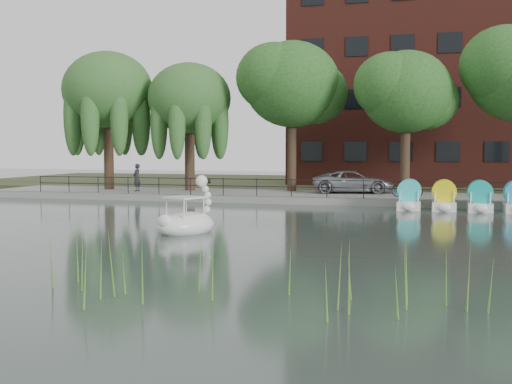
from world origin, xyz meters
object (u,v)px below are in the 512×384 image
at_px(bicycle, 407,188).
at_px(pedestrian, 137,176).
at_px(swan_boat, 187,220).
at_px(minivan, 353,180).

xyz_separation_m(bicycle, pedestrian, (-16.54, 0.11, 0.49)).
bearing_deg(pedestrian, bicycle, 92.27).
xyz_separation_m(bicycle, swan_boat, (-7.41, -14.51, -0.44)).
distance_m(bicycle, pedestrian, 16.55).
bearing_deg(swan_boat, bicycle, 86.84).
relative_size(bicycle, pedestrian, 0.87).
distance_m(pedestrian, swan_boat, 17.26).
distance_m(minivan, swan_boat, 17.27).
height_order(minivan, bicycle, minivan).
bearing_deg(pedestrian, minivan, 101.79).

